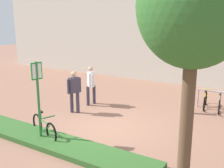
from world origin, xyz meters
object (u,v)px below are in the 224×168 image
Objects in this scene: bike_at_sign at (44,127)px; person_shirt_white at (91,83)px; bollard_steel at (189,102)px; person_suited_dark at (74,89)px; parking_sign_post at (38,90)px; tree_sidewalk at (194,8)px.

person_shirt_white is (-0.78, 3.64, 0.63)m from bike_at_sign.
person_suited_dark is (-3.98, -2.36, 0.53)m from bollard_steel.
person_suited_dark is at bearing 106.70° from parking_sign_post.
tree_sidewalk reaches higher than parking_sign_post.
person_suited_dark is at bearing -149.34° from bollard_steel.
person_shirt_white is at bearing 102.58° from parking_sign_post.
person_suited_dark is 1.00× the size of person_shirt_white.
bike_at_sign is at bearing 109.79° from parking_sign_post.
bike_at_sign is 0.93× the size of person_suited_dark.
tree_sidewalk reaches higher than person_shirt_white.
bollard_steel is at bearing 55.57° from bike_at_sign.
parking_sign_post is 2.80× the size of bollard_steel.
bollard_steel is at bearing 30.66° from person_suited_dark.
person_suited_dark is at bearing 106.39° from bike_at_sign.
person_shirt_white is at bearing 93.31° from person_suited_dark.
bollard_steel is 0.52× the size of person_shirt_white.
person_suited_dark reaches higher than bike_at_sign.
bollard_steel reaches higher than bike_at_sign.
parking_sign_post is 1.57× the size of bike_at_sign.
parking_sign_post reaches higher than bollard_steel.
tree_sidewalk is at bearing -4.59° from bike_at_sign.
person_shirt_white reaches higher than bike_at_sign.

